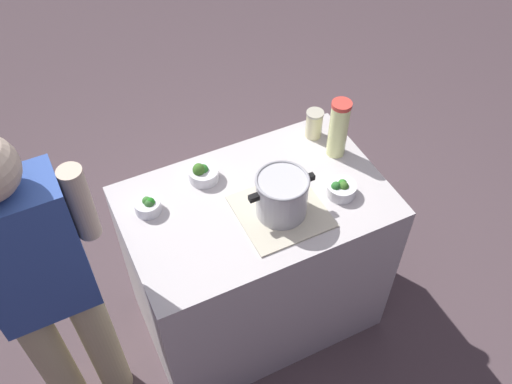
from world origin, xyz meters
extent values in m
plane|color=#534246|center=(0.00, 0.00, 0.00)|extent=(8.00, 8.00, 0.00)
cube|color=beige|center=(0.00, 0.00, 0.44)|extent=(1.09, 0.69, 0.88)
cube|color=beige|center=(-0.06, 0.10, 0.89)|extent=(0.34, 0.33, 0.01)
cylinder|color=#B7B7BC|center=(-0.06, 0.10, 0.98)|extent=(0.20, 0.20, 0.18)
torus|color=#99999E|center=(-0.06, 0.10, 1.07)|extent=(0.21, 0.21, 0.01)
cube|color=black|center=(-0.18, 0.10, 1.03)|extent=(0.04, 0.02, 0.02)
cube|color=black|center=(0.06, 0.10, 1.03)|extent=(0.04, 0.02, 0.02)
cylinder|color=#E9F29B|center=(-0.44, -0.10, 1.01)|extent=(0.08, 0.08, 0.26)
cylinder|color=#DD3D33|center=(-0.44, -0.10, 1.15)|extent=(0.09, 0.09, 0.02)
ellipsoid|color=yellow|center=(-0.42, -0.10, 1.04)|extent=(0.04, 0.04, 0.01)
cylinder|color=beige|center=(-0.40, -0.24, 0.95)|extent=(0.07, 0.07, 0.13)
cylinder|color=#B2AD99|center=(-0.40, -0.24, 1.01)|extent=(0.08, 0.08, 0.01)
cylinder|color=silver|center=(0.14, -0.21, 0.91)|extent=(0.13, 0.13, 0.05)
ellipsoid|color=#3C6F24|center=(0.16, -0.20, 0.95)|extent=(0.05, 0.05, 0.06)
ellipsoid|color=#2D7B29|center=(0.14, -0.21, 0.94)|extent=(0.04, 0.04, 0.05)
ellipsoid|color=#346536|center=(0.16, -0.21, 0.94)|extent=(0.04, 0.04, 0.05)
cylinder|color=silver|center=(-0.33, 0.12, 0.91)|extent=(0.12, 0.12, 0.05)
ellipsoid|color=#2A6A2A|center=(-0.30, 0.12, 0.94)|extent=(0.04, 0.04, 0.05)
ellipsoid|color=#396925|center=(-0.33, 0.13, 0.93)|extent=(0.04, 0.04, 0.05)
ellipsoid|color=#2F7726|center=(-0.34, 0.11, 0.93)|extent=(0.04, 0.04, 0.04)
cylinder|color=silver|center=(0.41, -0.14, 0.91)|extent=(0.11, 0.11, 0.05)
ellipsoid|color=#3B7334|center=(0.41, -0.13, 0.93)|extent=(0.04, 0.04, 0.05)
ellipsoid|color=#39782D|center=(0.41, -0.14, 0.94)|extent=(0.04, 0.04, 0.04)
ellipsoid|color=#22801F|center=(0.40, -0.13, 0.94)|extent=(0.04, 0.04, 0.05)
cylinder|color=tan|center=(0.76, 0.06, 0.41)|extent=(0.14, 0.14, 0.82)
cylinder|color=tan|center=(0.96, 0.06, 0.41)|extent=(0.14, 0.14, 0.82)
cube|color=#314D98|center=(0.86, 0.06, 1.11)|extent=(0.34, 0.21, 0.59)
cylinder|color=#BEA993|center=(0.65, 0.06, 1.26)|extent=(0.08, 0.08, 0.30)
camera|label=1|loc=(0.66, 1.36, 2.62)|focal=39.55mm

